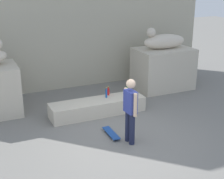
{
  "coord_description": "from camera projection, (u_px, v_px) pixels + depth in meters",
  "views": [
    {
      "loc": [
        -3.38,
        -6.84,
        4.02
      ],
      "look_at": [
        0.03,
        0.8,
        1.1
      ],
      "focal_mm": 53.23,
      "sensor_mm": 36.0,
      "label": 1
    }
  ],
  "objects": [
    {
      "name": "ground_plane",
      "position": [
        124.0,
        139.0,
        8.53
      ],
      "size": [
        40.0,
        40.0,
        0.0
      ],
      "primitive_type": "plane",
      "color": "slate"
    },
    {
      "name": "pedestal_right",
      "position": [
        163.0,
        69.0,
        12.15
      ],
      "size": [
        2.03,
        1.38,
        1.49
      ],
      "primitive_type": "cube",
      "color": "beige",
      "rests_on": "ground_plane"
    },
    {
      "name": "statue_reclining_right",
      "position": [
        164.0,
        41.0,
        11.79
      ],
      "size": [
        1.62,
        0.62,
        0.78
      ],
      "rotation": [
        0.0,
        0.0,
        3.1
      ],
      "color": "beige",
      "rests_on": "pedestal_right"
    },
    {
      "name": "ledge_block",
      "position": [
        98.0,
        107.0,
        10.01
      ],
      "size": [
        2.89,
        0.75,
        0.45
      ],
      "primitive_type": "cube",
      "color": "beige",
      "rests_on": "ground_plane"
    },
    {
      "name": "skater",
      "position": [
        130.0,
        108.0,
        8.08
      ],
      "size": [
        0.23,
        0.54,
        1.67
      ],
      "rotation": [
        0.0,
        0.0,
        1.64
      ],
      "color": "#1E233F",
      "rests_on": "ground_plane"
    },
    {
      "name": "skateboard",
      "position": [
        111.0,
        133.0,
        8.73
      ],
      "size": [
        0.21,
        0.8,
        0.08
      ],
      "rotation": [
        0.0,
        0.0,
        1.55
      ],
      "color": "navy",
      "rests_on": "ground_plane"
    },
    {
      "name": "bottle_blue",
      "position": [
        106.0,
        93.0,
        10.1
      ],
      "size": [
        0.06,
        0.06,
        0.33
      ],
      "color": "#194C99",
      "rests_on": "ledge_block"
    },
    {
      "name": "bottle_green",
      "position": [
        127.0,
        88.0,
        10.58
      ],
      "size": [
        0.06,
        0.06,
        0.32
      ],
      "color": "#1E722D",
      "rests_on": "ledge_block"
    },
    {
      "name": "bottle_red",
      "position": [
        108.0,
        92.0,
        10.31
      ],
      "size": [
        0.07,
        0.07,
        0.28
      ],
      "color": "red",
      "rests_on": "ledge_block"
    }
  ]
}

